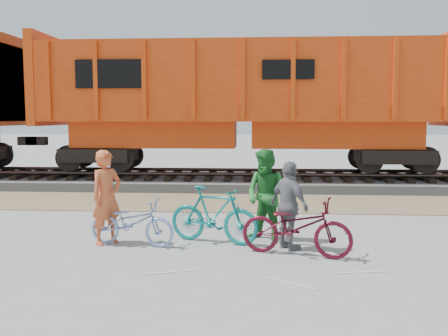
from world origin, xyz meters
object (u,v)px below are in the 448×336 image
Objects in this scene: bicycle_maroon at (296,227)px; person_man at (267,196)px; person_solo at (107,197)px; person_woman at (289,206)px; hopper_car_center at (244,99)px; bicycle_teal at (214,215)px; bicycle_blue at (132,222)px.

person_man is (-0.50, 0.98, 0.38)m from bicycle_maroon.
bicycle_maroon is at bearing -28.71° from person_man.
person_solo is 3.41m from person_woman.
hopper_car_center is 8.05m from person_man.
hopper_car_center reaches higher than person_woman.
bicycle_teal is (-0.35, -7.94, -2.46)m from hopper_car_center.
bicycle_teal is (1.50, 0.29, 0.11)m from bicycle_blue.
bicycle_teal reaches higher than bicycle_blue.
hopper_car_center is at bearing 20.58° from person_solo.
bicycle_maroon is (1.50, -0.78, -0.03)m from bicycle_teal.
person_woman is at bearing -21.17° from person_man.
bicycle_blue is 0.93× the size of person_solo.
person_woman is (-0.10, 0.40, 0.30)m from bicycle_maroon.
bicycle_teal is at bearing -134.28° from person_man.
person_solo reaches higher than bicycle_teal.
person_solo is 1.00× the size of person_man.
hopper_car_center reaches higher than bicycle_maroon.
hopper_car_center is 8.32m from bicycle_teal.
hopper_car_center is at bearing -2.35° from bicycle_blue.
bicycle_teal is 1.69m from bicycle_maroon.
person_man is (1.00, 0.20, 0.35)m from bicycle_teal.
person_woman reaches higher than bicycle_blue.
person_solo is at bearing 49.72° from person_woman.
bicycle_maroon is 1.16m from person_man.
bicycle_blue is 0.68m from person_solo.
person_woman is at bearing -85.99° from bicycle_teal.
hopper_car_center reaches higher than person_solo.
person_man is (0.65, -7.74, -2.12)m from hopper_car_center.
bicycle_maroon is (1.14, -8.72, -2.50)m from hopper_car_center.
hopper_car_center is 7.76× the size of bicycle_teal.
person_man is at bearing -68.57° from bicycle_blue.
bicycle_blue is 3.04m from bicycle_maroon.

